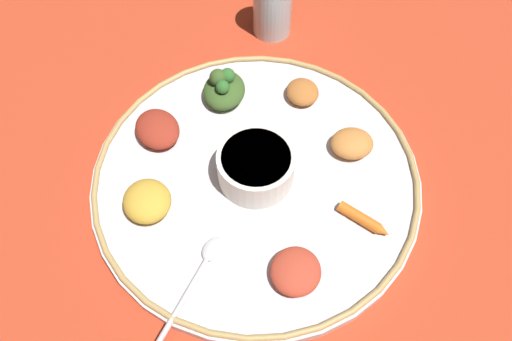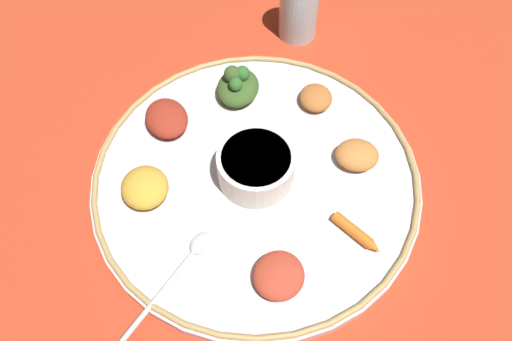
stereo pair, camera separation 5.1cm
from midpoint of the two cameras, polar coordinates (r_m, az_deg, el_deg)
ground_plane at (r=0.71m, az=-2.07°, el=-1.47°), size 2.40×2.40×0.00m
platter at (r=0.70m, az=-2.09°, el=-1.13°), size 0.45×0.45×0.02m
platter_rim at (r=0.69m, az=-2.11°, el=-0.65°), size 0.44×0.44×0.01m
center_bowl at (r=0.67m, az=-2.18°, el=0.38°), size 0.10×0.10×0.05m
spoon at (r=0.64m, az=-8.90°, el=-11.64°), size 0.16×0.08×0.01m
greens_pile at (r=0.77m, az=-5.55°, el=9.04°), size 0.08×0.07×0.05m
carrot_near_spoon at (r=0.66m, az=9.74°, el=-5.56°), size 0.05×0.07×0.01m
mound_beet at (r=0.74m, az=-12.91°, el=4.43°), size 0.09×0.09×0.03m
mound_squash at (r=0.72m, az=8.66°, el=2.89°), size 0.06×0.07×0.03m
mound_berbere_red at (r=0.62m, az=2.06°, el=-11.34°), size 0.08×0.08×0.03m
mound_chickpea at (r=0.77m, az=3.30°, el=8.64°), size 0.06×0.06×0.02m
mound_lentil_yellow at (r=0.68m, az=-14.20°, el=-3.47°), size 0.09×0.09×0.03m
drinking_glass at (r=0.87m, az=0.09°, el=17.57°), size 0.06×0.06×0.11m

